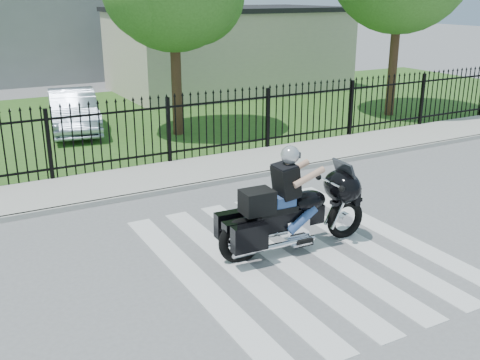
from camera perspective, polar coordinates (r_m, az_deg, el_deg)
ground at (r=9.94m, az=6.11°, el=-7.42°), size 120.00×120.00×0.00m
crosswalk at (r=9.94m, az=6.11°, el=-7.39°), size 5.00×5.50×0.01m
sidewalk at (r=14.00m, az=-5.59°, el=0.69°), size 40.00×2.00×0.12m
curb at (r=13.13m, az=-3.84°, el=-0.48°), size 40.00×0.12×0.12m
grass_strip at (r=20.43m, az=-13.48°, el=5.83°), size 40.00×12.00×0.02m
iron_fence at (r=14.66m, az=-7.25°, el=4.88°), size 26.00×0.04×1.80m
building_low at (r=26.40m, az=-1.19°, el=12.95°), size 10.00×6.00×3.50m
building_low_roof at (r=26.29m, az=-1.22°, el=16.96°), size 10.20×6.20×0.20m
motorcycle_rider at (r=9.76m, az=5.25°, el=-2.78°), size 2.94×0.94×1.94m
parked_car at (r=18.99m, az=-16.57°, el=6.73°), size 2.02×4.24×1.34m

